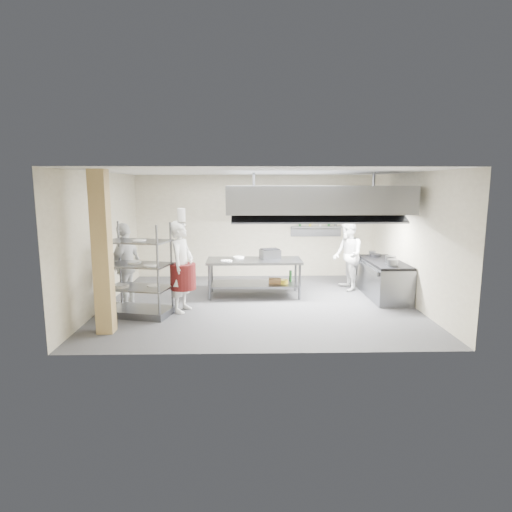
{
  "coord_description": "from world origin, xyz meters",
  "views": [
    {
      "loc": [
        -0.29,
        -9.63,
        2.73
      ],
      "look_at": [
        -0.05,
        0.2,
        1.08
      ],
      "focal_mm": 30.0,
      "sensor_mm": 36.0,
      "label": 1
    }
  ],
  "objects_px": {
    "cooking_range": "(384,280)",
    "griddle": "(270,254)",
    "pass_rack": "(138,270)",
    "chef_head": "(182,267)",
    "chef_line": "(347,255)",
    "chef_plating": "(126,265)",
    "stockpot": "(391,260)",
    "island": "(254,278)"
  },
  "relations": [
    {
      "from": "chef_head",
      "to": "griddle",
      "type": "relative_size",
      "value": 4.26
    },
    {
      "from": "chef_plating",
      "to": "island",
      "type": "bearing_deg",
      "value": 119.52
    },
    {
      "from": "stockpot",
      "to": "chef_line",
      "type": "bearing_deg",
      "value": 126.32
    },
    {
      "from": "cooking_range",
      "to": "griddle",
      "type": "height_order",
      "value": "griddle"
    },
    {
      "from": "chef_line",
      "to": "stockpot",
      "type": "bearing_deg",
      "value": 31.86
    },
    {
      "from": "pass_rack",
      "to": "stockpot",
      "type": "relative_size",
      "value": 7.8
    },
    {
      "from": "island",
      "to": "chef_head",
      "type": "xyz_separation_m",
      "value": [
        -1.58,
        -1.29,
        0.53
      ]
    },
    {
      "from": "griddle",
      "to": "stockpot",
      "type": "relative_size",
      "value": 1.85
    },
    {
      "from": "island",
      "to": "cooking_range",
      "type": "distance_m",
      "value": 3.17
    },
    {
      "from": "chef_head",
      "to": "griddle",
      "type": "bearing_deg",
      "value": -39.35
    },
    {
      "from": "island",
      "to": "griddle",
      "type": "xyz_separation_m",
      "value": [
        0.39,
        0.12,
        0.57
      ]
    },
    {
      "from": "pass_rack",
      "to": "stockpot",
      "type": "distance_m",
      "value": 5.74
    },
    {
      "from": "cooking_range",
      "to": "chef_plating",
      "type": "relative_size",
      "value": 1.06
    },
    {
      "from": "chef_head",
      "to": "stockpot",
      "type": "relative_size",
      "value": 7.86
    },
    {
      "from": "griddle",
      "to": "stockpot",
      "type": "bearing_deg",
      "value": -30.01
    },
    {
      "from": "pass_rack",
      "to": "chef_head",
      "type": "height_order",
      "value": "chef_head"
    },
    {
      "from": "pass_rack",
      "to": "griddle",
      "type": "relative_size",
      "value": 4.23
    },
    {
      "from": "island",
      "to": "pass_rack",
      "type": "relative_size",
      "value": 1.18
    },
    {
      "from": "chef_line",
      "to": "chef_plating",
      "type": "height_order",
      "value": "chef_plating"
    },
    {
      "from": "island",
      "to": "pass_rack",
      "type": "xyz_separation_m",
      "value": [
        -2.45,
        -1.55,
        0.52
      ]
    },
    {
      "from": "cooking_range",
      "to": "chef_head",
      "type": "xyz_separation_m",
      "value": [
        -4.75,
        -1.09,
        0.56
      ]
    },
    {
      "from": "pass_rack",
      "to": "stockpot",
      "type": "height_order",
      "value": "pass_rack"
    },
    {
      "from": "chef_head",
      "to": "cooking_range",
      "type": "bearing_deg",
      "value": -61.8
    },
    {
      "from": "chef_plating",
      "to": "stockpot",
      "type": "distance_m",
      "value": 6.12
    },
    {
      "from": "island",
      "to": "pass_rack",
      "type": "bearing_deg",
      "value": -147.98
    },
    {
      "from": "chef_line",
      "to": "chef_plating",
      "type": "relative_size",
      "value": 0.96
    },
    {
      "from": "cooking_range",
      "to": "stockpot",
      "type": "xyz_separation_m",
      "value": [
        0.03,
        -0.33,
        0.57
      ]
    },
    {
      "from": "chef_plating",
      "to": "stockpot",
      "type": "bearing_deg",
      "value": 106.7
    },
    {
      "from": "island",
      "to": "cooking_range",
      "type": "xyz_separation_m",
      "value": [
        3.17,
        -0.2,
        -0.04
      ]
    },
    {
      "from": "chef_head",
      "to": "chef_plating",
      "type": "xyz_separation_m",
      "value": [
        -1.33,
        0.48,
        -0.04
      ]
    },
    {
      "from": "pass_rack",
      "to": "cooking_range",
      "type": "distance_m",
      "value": 5.8
    },
    {
      "from": "pass_rack",
      "to": "griddle",
      "type": "xyz_separation_m",
      "value": [
        2.85,
        1.67,
        0.05
      ]
    },
    {
      "from": "chef_plating",
      "to": "griddle",
      "type": "height_order",
      "value": "chef_plating"
    },
    {
      "from": "cooking_range",
      "to": "chef_head",
      "type": "relative_size",
      "value": 1.02
    },
    {
      "from": "chef_head",
      "to": "chef_line",
      "type": "distance_m",
      "value": 4.4
    },
    {
      "from": "pass_rack",
      "to": "chef_head",
      "type": "distance_m",
      "value": 0.91
    },
    {
      "from": "chef_head",
      "to": "chef_plating",
      "type": "height_order",
      "value": "chef_head"
    },
    {
      "from": "pass_rack",
      "to": "griddle",
      "type": "bearing_deg",
      "value": 44.13
    },
    {
      "from": "cooking_range",
      "to": "chef_plating",
      "type": "xyz_separation_m",
      "value": [
        -6.08,
        -0.61,
        0.53
      ]
    },
    {
      "from": "pass_rack",
      "to": "chef_plating",
      "type": "relative_size",
      "value": 1.03
    },
    {
      "from": "island",
      "to": "cooking_range",
      "type": "relative_size",
      "value": 1.16
    },
    {
      "from": "pass_rack",
      "to": "cooking_range",
      "type": "height_order",
      "value": "pass_rack"
    }
  ]
}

